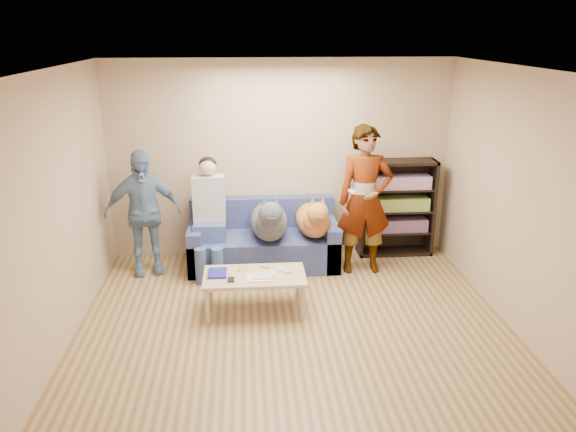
{
  "coord_description": "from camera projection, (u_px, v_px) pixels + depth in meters",
  "views": [
    {
      "loc": [
        -0.47,
        -4.73,
        2.95
      ],
      "look_at": [
        0.0,
        1.2,
        0.95
      ],
      "focal_mm": 35.0,
      "sensor_mm": 36.0,
      "label": 1
    }
  ],
  "objects": [
    {
      "name": "controller_b",
      "position": [
        288.0,
        272.0,
        6.09
      ],
      "size": [
        0.09,
        0.06,
        0.03
      ],
      "primitive_type": "cube",
      "color": "silver",
      "rests_on": "coffee_table"
    },
    {
      "name": "wall_back",
      "position": [
        280.0,
        160.0,
        7.39
      ],
      "size": [
        4.5,
        0.0,
        4.5
      ],
      "primitive_type": "plane",
      "rotation": [
        1.57,
        0.0,
        0.0
      ],
      "color": "tan",
      "rests_on": "ground"
    },
    {
      "name": "wall_left",
      "position": [
        40.0,
        228.0,
        4.86
      ],
      "size": [
        0.0,
        5.0,
        5.0
      ],
      "primitive_type": "plane",
      "rotation": [
        1.57,
        0.0,
        1.57
      ],
      "color": "tan",
      "rests_on": "ground"
    },
    {
      "name": "pen_black",
      "position": [
        265.0,
        267.0,
        6.23
      ],
      "size": [
        0.13,
        0.08,
        0.01
      ],
      "primitive_type": "cylinder",
      "rotation": [
        0.0,
        1.57,
        -0.52
      ],
      "color": "black",
      "rests_on": "coffee_table"
    },
    {
      "name": "headphone_cup_a",
      "position": [
        273.0,
        274.0,
        6.04
      ],
      "size": [
        0.07,
        0.07,
        0.02
      ],
      "primitive_type": "cylinder",
      "color": "white",
      "rests_on": "coffee_table"
    },
    {
      "name": "ceiling",
      "position": [
        300.0,
        72.0,
        4.61
      ],
      "size": [
        5.0,
        5.0,
        0.0
      ],
      "primitive_type": "plane",
      "rotation": [
        3.14,
        0.0,
        0.0
      ],
      "color": "white",
      "rests_on": "ground"
    },
    {
      "name": "person_seated",
      "position": [
        209.0,
        212.0,
        6.99
      ],
      "size": [
        0.4,
        0.73,
        1.47
      ],
      "color": "#404D8D",
      "rests_on": "sofa"
    },
    {
      "name": "sofa",
      "position": [
        263.0,
        243.0,
        7.31
      ],
      "size": [
        1.9,
        0.85,
        0.82
      ],
      "color": "#515B93",
      "rests_on": "ground"
    },
    {
      "name": "bookshelf",
      "position": [
        396.0,
        206.0,
        7.54
      ],
      "size": [
        1.0,
        0.34,
        1.3
      ],
      "color": "black",
      "rests_on": "ground"
    },
    {
      "name": "ground",
      "position": [
        298.0,
        348.0,
        5.44
      ],
      "size": [
        5.0,
        5.0,
        0.0
      ],
      "primitive_type": "plane",
      "color": "brown",
      "rests_on": "ground"
    },
    {
      "name": "person_standing_left",
      "position": [
        143.0,
        213.0,
        6.9
      ],
      "size": [
        0.99,
        0.58,
        1.58
      ],
      "primitive_type": "imported",
      "rotation": [
        0.0,
        0.0,
        0.23
      ],
      "color": "#6C90AD",
      "rests_on": "ground"
    },
    {
      "name": "dog_tan",
      "position": [
        314.0,
        219.0,
        7.1
      ],
      "size": [
        0.43,
        1.18,
        0.63
      ],
      "color": "#B26B36",
      "rests_on": "sofa"
    },
    {
      "name": "wallet",
      "position": [
        231.0,
        280.0,
        5.91
      ],
      "size": [
        0.07,
        0.12,
        0.02
      ],
      "primitive_type": "cube",
      "color": "black",
      "rests_on": "coffee_table"
    },
    {
      "name": "dog_gray",
      "position": [
        269.0,
        220.0,
        6.99
      ],
      "size": [
        0.47,
        1.28,
        0.69
      ],
      "color": "#4F515A",
      "rests_on": "sofa"
    },
    {
      "name": "coffee_table",
      "position": [
        255.0,
        279.0,
        6.06
      ],
      "size": [
        1.1,
        0.6,
        0.42
      ],
      "color": "tan",
      "rests_on": "ground"
    },
    {
      "name": "controller_a",
      "position": [
        280.0,
        269.0,
        6.16
      ],
      "size": [
        0.04,
        0.13,
        0.03
      ],
      "primitive_type": "cube",
      "color": "silver",
      "rests_on": "coffee_table"
    },
    {
      "name": "magazine",
      "position": [
        262.0,
        276.0,
        5.97
      ],
      "size": [
        0.22,
        0.17,
        0.01
      ],
      "primitive_type": "cube",
      "color": "beige",
      "rests_on": "coffee_table"
    },
    {
      "name": "blanket",
      "position": [
        328.0,
        231.0,
        7.17
      ],
      "size": [
        0.36,
        0.3,
        0.12
      ],
      "primitive_type": "ellipsoid",
      "color": "#ABABAF",
      "rests_on": "sofa"
    },
    {
      "name": "notebook_blue",
      "position": [
        217.0,
        273.0,
        6.06
      ],
      "size": [
        0.2,
        0.26,
        0.03
      ],
      "primitive_type": "cube",
      "color": "navy",
      "rests_on": "coffee_table"
    },
    {
      "name": "wall_front",
      "position": [
        350.0,
        393.0,
        2.66
      ],
      "size": [
        4.5,
        0.0,
        4.5
      ],
      "primitive_type": "plane",
      "rotation": [
        -1.57,
        0.0,
        0.0
      ],
      "color": "tan",
      "rests_on": "ground"
    },
    {
      "name": "pen_orange",
      "position": [
        253.0,
        281.0,
        5.89
      ],
      "size": [
        0.13,
        0.06,
        0.01
      ],
      "primitive_type": "cylinder",
      "rotation": [
        0.0,
        1.57,
        0.35
      ],
      "color": "#C4721B",
      "rests_on": "coffee_table"
    },
    {
      "name": "wall_right",
      "position": [
        540.0,
        215.0,
        5.2
      ],
      "size": [
        0.0,
        5.0,
        5.0
      ],
      "primitive_type": "plane",
      "rotation": [
        1.57,
        0.0,
        -1.57
      ],
      "color": "tan",
      "rests_on": "ground"
    },
    {
      "name": "papers",
      "position": [
        259.0,
        278.0,
        5.95
      ],
      "size": [
        0.26,
        0.2,
        0.02
      ],
      "primitive_type": "cube",
      "color": "white",
      "rests_on": "coffee_table"
    },
    {
      "name": "person_standing_right",
      "position": [
        365.0,
        200.0,
        6.91
      ],
      "size": [
        0.68,
        0.45,
        1.86
      ],
      "primitive_type": "imported",
      "rotation": [
        0.0,
        0.0,
        0.0
      ],
      "color": "gray",
      "rests_on": "ground"
    },
    {
      "name": "held_controller",
      "position": [
        352.0,
        192.0,
        6.65
      ],
      "size": [
        0.08,
        0.13,
        0.03
      ],
      "primitive_type": "cube",
      "rotation": [
        0.0,
        0.0,
        0.35
      ],
      "color": "white",
      "rests_on": "person_standing_right"
    },
    {
      "name": "camera_silver",
      "position": [
        243.0,
        268.0,
        6.14
      ],
      "size": [
        0.11,
        0.06,
        0.05
      ],
      "primitive_type": "cube",
      "color": "silver",
      "rests_on": "coffee_table"
    },
    {
      "name": "headphone_cup_b",
      "position": [
        273.0,
        271.0,
        6.12
      ],
      "size": [
        0.07,
        0.07,
        0.02
      ],
      "primitive_type": "cylinder",
      "color": "white",
      "rests_on": "coffee_table"
    }
  ]
}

